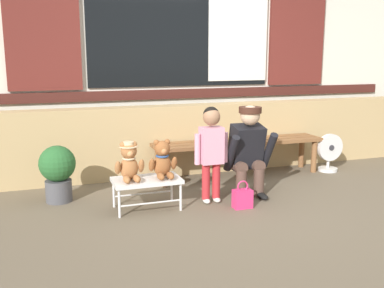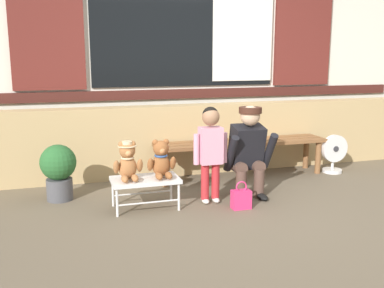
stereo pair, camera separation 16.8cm
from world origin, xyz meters
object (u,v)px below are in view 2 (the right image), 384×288
wooden_bench_long (241,146)px  adult_crouching (248,151)px  small_display_bench (145,181)px  handbag_on_ground (241,199)px  teddy_bear_plain (161,160)px  potted_plant (58,169)px  floor_fan (334,154)px  teddy_bear_with_hat (128,161)px  child_standing (211,144)px

wooden_bench_long → adult_crouching: bearing=-108.0°
small_display_bench → handbag_on_ground: size_ratio=2.35×
small_display_bench → teddy_bear_plain: teddy_bear_plain is taller
wooden_bench_long → potted_plant: 2.13m
wooden_bench_long → handbag_on_ground: (-0.45, -1.06, -0.28)m
handbag_on_ground → potted_plant: 1.84m
teddy_bear_plain → floor_fan: teddy_bear_plain is taller
teddy_bear_plain → potted_plant: size_ratio=0.64×
wooden_bench_long → teddy_bear_plain: teddy_bear_plain is taller
adult_crouching → floor_fan: 1.53m
teddy_bear_with_hat → teddy_bear_plain: same height
handbag_on_ground → teddy_bear_plain: bearing=159.1°
floor_fan → child_standing: bearing=-161.2°
child_standing → adult_crouching: (0.44, 0.08, -0.11)m
wooden_bench_long → teddy_bear_with_hat: (-1.48, -0.78, 0.10)m
small_display_bench → adult_crouching: bearing=3.8°
child_standing → potted_plant: (-1.43, 0.52, -0.27)m
wooden_bench_long → floor_fan: (1.17, -0.17, -0.13)m
child_standing → adult_crouching: 0.46m
wooden_bench_long → handbag_on_ground: wooden_bench_long is taller
teddy_bear_plain → child_standing: bearing=-1.6°
teddy_bear_plain → adult_crouching: 0.94m
child_standing → small_display_bench: bearing=178.9°
small_display_bench → child_standing: bearing=-1.1°
wooden_bench_long → adult_crouching: size_ratio=2.21×
adult_crouching → teddy_bear_with_hat: bearing=-176.8°
wooden_bench_long → potted_plant: size_ratio=3.68×
teddy_bear_with_hat → potted_plant: teddy_bear_with_hat is taller
floor_fan → handbag_on_ground: bearing=-151.4°
potted_plant → child_standing: bearing=-20.0°
potted_plant → handbag_on_ground: bearing=-25.2°
wooden_bench_long → small_display_bench: wooden_bench_long is taller
adult_crouching → potted_plant: 1.93m
wooden_bench_long → floor_fan: 1.19m
handbag_on_ground → floor_fan: floor_fan is taller
teddy_bear_with_hat → child_standing: size_ratio=0.38×
teddy_bear_plain → potted_plant: bearing=151.7°
wooden_bench_long → small_display_bench: size_ratio=3.28×
teddy_bear_with_hat → potted_plant: 0.82m
wooden_bench_long → floor_fan: bearing=-8.2°
floor_fan → small_display_bench: bearing=-166.1°
child_standing → handbag_on_ground: 0.60m
teddy_bear_with_hat → adult_crouching: size_ratio=0.38×
child_standing → potted_plant: size_ratio=1.68×
small_display_bench → teddy_bear_plain: size_ratio=1.76×
small_display_bench → teddy_bear_with_hat: teddy_bear_with_hat is taller
wooden_bench_long → teddy_bear_plain: 1.41m
wooden_bench_long → adult_crouching: (-0.23, -0.71, 0.11)m
child_standing → wooden_bench_long: bearing=49.8°
teddy_bear_with_hat → adult_crouching: 1.25m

